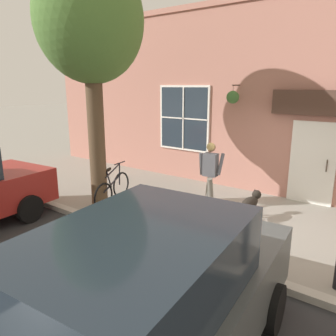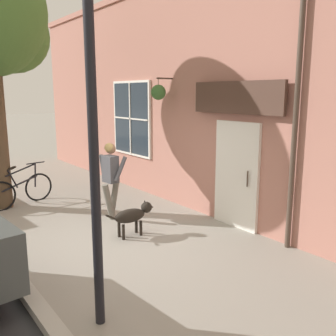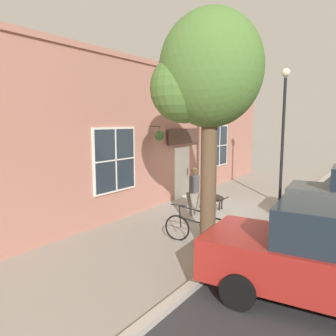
{
  "view_description": "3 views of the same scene",
  "coord_description": "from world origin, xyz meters",
  "px_view_note": "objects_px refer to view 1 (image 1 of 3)",
  "views": [
    {
      "loc": [
        6.45,
        2.62,
        2.96
      ],
      "look_at": [
        -0.28,
        -2.35,
        0.84
      ],
      "focal_mm": 35.0,
      "sensor_mm": 36.0,
      "label": 1
    },
    {
      "loc": [
        3.22,
        5.71,
        2.63
      ],
      "look_at": [
        -1.31,
        -0.31,
        1.12
      ],
      "focal_mm": 40.0,
      "sensor_mm": 36.0,
      "label": 2
    },
    {
      "loc": [
        4.89,
        -10.51,
        3.12
      ],
      "look_at": [
        -1.26,
        -1.53,
        1.58
      ],
      "focal_mm": 35.0,
      "sensor_mm": 36.0,
      "label": 3
    }
  ],
  "objects_px": {
    "dog_on_leash": "(251,202)",
    "parked_car_mid_block": "(148,307)",
    "street_tree_by_curb": "(93,29)",
    "leaning_bicycle": "(113,189)",
    "pedestrian_walking": "(210,169)"
  },
  "relations": [
    {
      "from": "dog_on_leash",
      "to": "parked_car_mid_block",
      "type": "height_order",
      "value": "parked_car_mid_block"
    },
    {
      "from": "dog_on_leash",
      "to": "street_tree_by_curb",
      "type": "xyz_separation_m",
      "value": [
        1.35,
        -3.43,
        3.79
      ]
    },
    {
      "from": "dog_on_leash",
      "to": "leaning_bicycle",
      "type": "bearing_deg",
      "value": -71.34
    },
    {
      "from": "street_tree_by_curb",
      "to": "leaning_bicycle",
      "type": "height_order",
      "value": "street_tree_by_curb"
    },
    {
      "from": "leaning_bicycle",
      "to": "street_tree_by_curb",
      "type": "bearing_deg",
      "value": -31.52
    },
    {
      "from": "pedestrian_walking",
      "to": "street_tree_by_curb",
      "type": "height_order",
      "value": "street_tree_by_curb"
    },
    {
      "from": "pedestrian_walking",
      "to": "leaning_bicycle",
      "type": "bearing_deg",
      "value": -58.62
    },
    {
      "from": "pedestrian_walking",
      "to": "leaning_bicycle",
      "type": "height_order",
      "value": "pedestrian_walking"
    },
    {
      "from": "street_tree_by_curb",
      "to": "parked_car_mid_block",
      "type": "height_order",
      "value": "street_tree_by_curb"
    },
    {
      "from": "leaning_bicycle",
      "to": "parked_car_mid_block",
      "type": "height_order",
      "value": "parked_car_mid_block"
    },
    {
      "from": "dog_on_leash",
      "to": "parked_car_mid_block",
      "type": "xyz_separation_m",
      "value": [
        4.64,
        0.86,
        0.48
      ]
    },
    {
      "from": "street_tree_by_curb",
      "to": "dog_on_leash",
      "type": "bearing_deg",
      "value": 111.54
    },
    {
      "from": "pedestrian_walking",
      "to": "dog_on_leash",
      "type": "xyz_separation_m",
      "value": [
        0.18,
        1.16,
        -0.56
      ]
    },
    {
      "from": "street_tree_by_curb",
      "to": "parked_car_mid_block",
      "type": "relative_size",
      "value": 1.29
    },
    {
      "from": "leaning_bicycle",
      "to": "parked_car_mid_block",
      "type": "xyz_separation_m",
      "value": [
        3.53,
        4.13,
        0.5
      ]
    }
  ]
}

